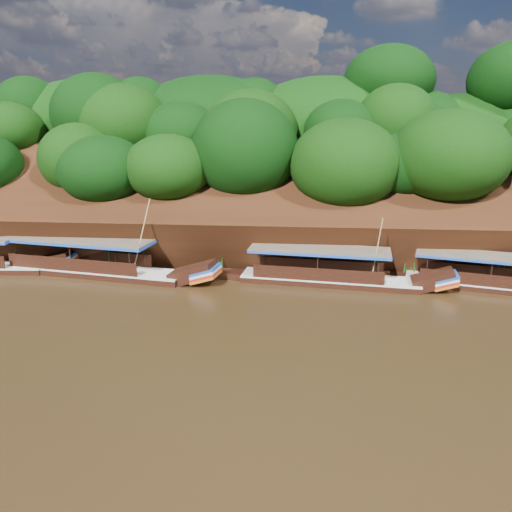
% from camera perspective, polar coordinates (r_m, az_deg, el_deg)
% --- Properties ---
extents(ground, '(160.00, 160.00, 0.00)m').
position_cam_1_polar(ground, '(26.39, 6.03, -8.46)').
color(ground, black).
rests_on(ground, ground).
extents(riverbank, '(120.00, 30.06, 19.40)m').
position_cam_1_polar(riverbank, '(47.63, 5.65, 4.98)').
color(riverbank, black).
rests_on(riverbank, ground).
extents(boat_1, '(13.95, 3.65, 5.14)m').
position_cam_1_polar(boat_1, '(33.37, 9.60, -2.32)').
color(boat_1, black).
rests_on(boat_1, ground).
extents(boat_2, '(16.32, 4.85, 6.04)m').
position_cam_1_polar(boat_2, '(36.33, -17.23, -1.26)').
color(boat_2, black).
rests_on(boat_2, ground).
extents(reeds, '(48.26, 2.31, 2.01)m').
position_cam_1_polar(reeds, '(35.09, 1.04, -0.63)').
color(reeds, '#1C5916').
rests_on(reeds, ground).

